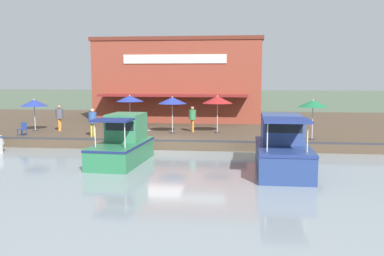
{
  "coord_description": "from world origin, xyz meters",
  "views": [
    {
      "loc": [
        24.43,
        4.55,
        4.43
      ],
      "look_at": [
        -1.0,
        1.72,
        1.3
      ],
      "focal_mm": 40.0,
      "sensor_mm": 36.0,
      "label": 1
    }
  ],
  "objects_px": {
    "patio_umbrella_back_row": "(313,104)",
    "cafe_chair_facing_river": "(111,125)",
    "patio_umbrella_mid_patio_right": "(130,99)",
    "person_mid_patio": "(93,119)",
    "person_near_entrance": "(59,115)",
    "person_at_quay_edge": "(192,116)",
    "tree_behind_restaurant": "(191,73)",
    "cafe_chair_under_first_umbrella": "(285,123)",
    "patio_umbrella_by_entrance": "(34,103)",
    "patio_umbrella_far_corner": "(217,100)",
    "waterfront_restaurant": "(181,80)",
    "patio_umbrella_near_quay_edge": "(172,101)",
    "motorboat_nearest_quay": "(281,149)",
    "motorboat_second_along": "(125,144)",
    "cafe_chair_back_row_seat": "(23,128)"
  },
  "relations": [
    {
      "from": "patio_umbrella_back_row",
      "to": "cafe_chair_facing_river",
      "type": "bearing_deg",
      "value": -98.64
    },
    {
      "from": "cafe_chair_back_row_seat",
      "to": "tree_behind_restaurant",
      "type": "distance_m",
      "value": 20.04
    },
    {
      "from": "patio_umbrella_mid_patio_right",
      "to": "patio_umbrella_far_corner",
      "type": "xyz_separation_m",
      "value": [
        1.76,
        6.47,
        0.05
      ]
    },
    {
      "from": "cafe_chair_under_first_umbrella",
      "to": "person_at_quay_edge",
      "type": "xyz_separation_m",
      "value": [
        1.77,
        -6.43,
        0.63
      ]
    },
    {
      "from": "patio_umbrella_mid_patio_right",
      "to": "motorboat_nearest_quay",
      "type": "xyz_separation_m",
      "value": [
        10.36,
        9.93,
        -1.75
      ]
    },
    {
      "from": "patio_umbrella_mid_patio_right",
      "to": "person_at_quay_edge",
      "type": "relative_size",
      "value": 1.4
    },
    {
      "from": "cafe_chair_back_row_seat",
      "to": "motorboat_second_along",
      "type": "xyz_separation_m",
      "value": [
        4.77,
        8.05,
        -0.13
      ]
    },
    {
      "from": "tree_behind_restaurant",
      "to": "patio_umbrella_by_entrance",
      "type": "bearing_deg",
      "value": -31.39
    },
    {
      "from": "person_near_entrance",
      "to": "motorboat_nearest_quay",
      "type": "height_order",
      "value": "motorboat_nearest_quay"
    },
    {
      "from": "waterfront_restaurant",
      "to": "motorboat_nearest_quay",
      "type": "height_order",
      "value": "waterfront_restaurant"
    },
    {
      "from": "patio_umbrella_back_row",
      "to": "person_near_entrance",
      "type": "height_order",
      "value": "patio_umbrella_back_row"
    },
    {
      "from": "cafe_chair_facing_river",
      "to": "person_at_quay_edge",
      "type": "distance_m",
      "value": 5.58
    },
    {
      "from": "cafe_chair_under_first_umbrella",
      "to": "cafe_chair_facing_river",
      "type": "height_order",
      "value": "same"
    },
    {
      "from": "patio_umbrella_mid_patio_right",
      "to": "person_mid_patio",
      "type": "height_order",
      "value": "patio_umbrella_mid_patio_right"
    },
    {
      "from": "person_at_quay_edge",
      "to": "cafe_chair_back_row_seat",
      "type": "bearing_deg",
      "value": -74.32
    },
    {
      "from": "cafe_chair_facing_river",
      "to": "patio_umbrella_mid_patio_right",
      "type": "bearing_deg",
      "value": 161.4
    },
    {
      "from": "patio_umbrella_back_row",
      "to": "cafe_chair_back_row_seat",
      "type": "height_order",
      "value": "patio_umbrella_back_row"
    },
    {
      "from": "patio_umbrella_back_row",
      "to": "cafe_chair_back_row_seat",
      "type": "distance_m",
      "value": 18.31
    },
    {
      "from": "cafe_chair_facing_river",
      "to": "person_near_entrance",
      "type": "bearing_deg",
      "value": -94.26
    },
    {
      "from": "patio_umbrella_back_row",
      "to": "person_near_entrance",
      "type": "distance_m",
      "value": 17.04
    },
    {
      "from": "waterfront_restaurant",
      "to": "motorboat_second_along",
      "type": "relative_size",
      "value": 2.47
    },
    {
      "from": "patio_umbrella_by_entrance",
      "to": "cafe_chair_under_first_umbrella",
      "type": "relative_size",
      "value": 2.61
    },
    {
      "from": "person_at_quay_edge",
      "to": "tree_behind_restaurant",
      "type": "relative_size",
      "value": 0.29
    },
    {
      "from": "cafe_chair_facing_river",
      "to": "person_at_quay_edge",
      "type": "height_order",
      "value": "person_at_quay_edge"
    },
    {
      "from": "patio_umbrella_by_entrance",
      "to": "patio_umbrella_back_row",
      "type": "distance_m",
      "value": 18.72
    },
    {
      "from": "patio_umbrella_mid_patio_right",
      "to": "person_mid_patio",
      "type": "bearing_deg",
      "value": -16.37
    },
    {
      "from": "patio_umbrella_mid_patio_right",
      "to": "patio_umbrella_back_row",
      "type": "bearing_deg",
      "value": 71.13
    },
    {
      "from": "patio_umbrella_mid_patio_right",
      "to": "person_mid_patio",
      "type": "xyz_separation_m",
      "value": [
        4.38,
        -1.29,
        -1.06
      ]
    },
    {
      "from": "waterfront_restaurant",
      "to": "cafe_chair_facing_river",
      "type": "relative_size",
      "value": 16.58
    },
    {
      "from": "patio_umbrella_by_entrance",
      "to": "patio_umbrella_far_corner",
      "type": "relative_size",
      "value": 0.88
    },
    {
      "from": "patio_umbrella_back_row",
      "to": "cafe_chair_under_first_umbrella",
      "type": "relative_size",
      "value": 2.86
    },
    {
      "from": "waterfront_restaurant",
      "to": "patio_umbrella_back_row",
      "type": "distance_m",
      "value": 15.4
    },
    {
      "from": "waterfront_restaurant",
      "to": "cafe_chair_facing_river",
      "type": "distance_m",
      "value": 11.0
    },
    {
      "from": "cafe_chair_under_first_umbrella",
      "to": "waterfront_restaurant",
      "type": "bearing_deg",
      "value": -131.62
    },
    {
      "from": "waterfront_restaurant",
      "to": "person_near_entrance",
      "type": "xyz_separation_m",
      "value": [
        9.71,
        -7.27,
        -2.34
      ]
    },
    {
      "from": "motorboat_second_along",
      "to": "patio_umbrella_back_row",
      "type": "bearing_deg",
      "value": 116.45
    },
    {
      "from": "waterfront_restaurant",
      "to": "patio_umbrella_near_quay_edge",
      "type": "bearing_deg",
      "value": 4.29
    },
    {
      "from": "patio_umbrella_by_entrance",
      "to": "motorboat_nearest_quay",
      "type": "xyz_separation_m",
      "value": [
        8.28,
        16.2,
        -1.51
      ]
    },
    {
      "from": "patio_umbrella_back_row",
      "to": "tree_behind_restaurant",
      "type": "height_order",
      "value": "tree_behind_restaurant"
    },
    {
      "from": "patio_umbrella_by_entrance",
      "to": "patio_umbrella_back_row",
      "type": "height_order",
      "value": "patio_umbrella_back_row"
    },
    {
      "from": "motorboat_nearest_quay",
      "to": "motorboat_second_along",
      "type": "distance_m",
      "value": 7.86
    },
    {
      "from": "patio_umbrella_far_corner",
      "to": "patio_umbrella_back_row",
      "type": "relative_size",
      "value": 1.04
    },
    {
      "from": "cafe_chair_back_row_seat",
      "to": "patio_umbrella_far_corner",
      "type": "bearing_deg",
      "value": 102.51
    },
    {
      "from": "person_mid_patio",
      "to": "cafe_chair_under_first_umbrella",
      "type": "bearing_deg",
      "value": 110.42
    },
    {
      "from": "patio_umbrella_by_entrance",
      "to": "patio_umbrella_mid_patio_right",
      "type": "xyz_separation_m",
      "value": [
        -2.08,
        6.27,
        0.24
      ]
    },
    {
      "from": "waterfront_restaurant",
      "to": "patio_umbrella_near_quay_edge",
      "type": "relative_size",
      "value": 5.74
    },
    {
      "from": "patio_umbrella_mid_patio_right",
      "to": "person_near_entrance",
      "type": "bearing_deg",
      "value": -66.78
    },
    {
      "from": "waterfront_restaurant",
      "to": "cafe_chair_facing_river",
      "type": "height_order",
      "value": "waterfront_restaurant"
    },
    {
      "from": "person_mid_patio",
      "to": "person_near_entrance",
      "type": "xyz_separation_m",
      "value": [
        -2.44,
        -3.24,
        0.02
      ]
    },
    {
      "from": "waterfront_restaurant",
      "to": "patio_umbrella_far_corner",
      "type": "distance_m",
      "value": 10.3
    }
  ]
}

